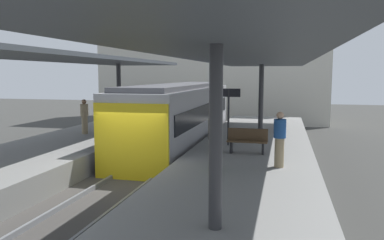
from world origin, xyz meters
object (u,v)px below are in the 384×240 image
(platform_sign, at_px, (229,104))
(passenger_far_end, at_px, (84,116))
(passenger_near_bench, at_px, (280,139))
(platform_bench, at_px, (247,140))
(commuter_train, at_px, (179,117))
(passenger_mid_platform, at_px, (214,139))

(platform_sign, distance_m, passenger_far_end, 7.09)
(passenger_near_bench, bearing_deg, platform_sign, 122.00)
(platform_bench, xyz_separation_m, platform_sign, (-0.88, 1.36, 1.16))
(passenger_near_bench, xyz_separation_m, passenger_far_end, (-8.92, 4.47, -0.03))
(platform_bench, distance_m, passenger_near_bench, 2.18)
(platform_sign, bearing_deg, platform_bench, -57.16)
(passenger_far_end, bearing_deg, platform_sign, -10.46)
(passenger_near_bench, bearing_deg, platform_bench, 121.37)
(passenger_near_bench, bearing_deg, passenger_far_end, 153.38)
(commuter_train, distance_m, platform_bench, 5.78)
(passenger_mid_platform, bearing_deg, platform_bench, 74.74)
(commuter_train, distance_m, passenger_near_bench, 7.90)
(platform_bench, relative_size, platform_sign, 0.63)
(commuter_train, xyz_separation_m, passenger_near_bench, (4.83, -6.25, 0.13))
(platform_bench, relative_size, passenger_mid_platform, 0.81)
(passenger_mid_platform, height_order, passenger_far_end, passenger_mid_platform)
(platform_sign, bearing_deg, passenger_mid_platform, -87.46)
(passenger_near_bench, bearing_deg, commuter_train, 127.73)
(passenger_far_end, bearing_deg, platform_bench, -18.67)
(passenger_mid_platform, bearing_deg, platform_sign, 92.54)
(commuter_train, xyz_separation_m, passenger_far_end, (-4.09, -1.78, 0.11))
(passenger_near_bench, distance_m, passenger_mid_platform, 1.96)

